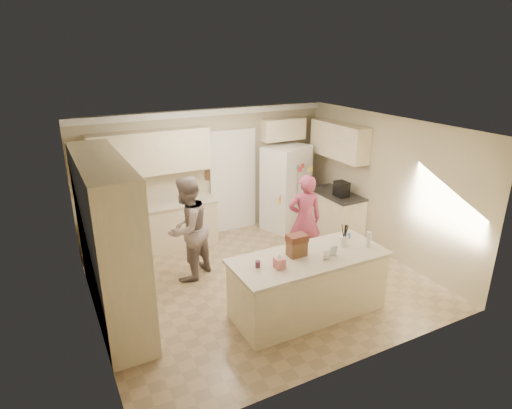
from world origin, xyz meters
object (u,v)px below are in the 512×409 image
utensil_crock (344,241)px  dollhouse_body (297,248)px  coffee_maker (341,189)px  teen_girl (305,220)px  tissue_box (279,263)px  island_base (308,286)px  teen_boy (187,229)px  refrigerator (286,188)px

utensil_crock → dollhouse_body: dollhouse_body is taller
coffee_maker → utensil_crock: bearing=-127.1°
teen_girl → tissue_box: bearing=64.4°
tissue_box → island_base: bearing=10.3°
teen_girl → teen_boy: bearing=5.7°
utensil_crock → teen_girl: 1.35m
coffee_maker → teen_girl: bearing=-156.6°
coffee_maker → teen_girl: size_ratio=0.18×
tissue_box → teen_boy: teen_boy is taller
teen_boy → dollhouse_body: bearing=87.3°
teen_girl → island_base: bearing=76.3°
refrigerator → island_base: bearing=-136.5°
teen_boy → tissue_box: bearing=74.5°
utensil_crock → refrigerator: bearing=75.7°
tissue_box → teen_boy: 2.01m
refrigerator → island_base: 3.28m
refrigerator → utensil_crock: refrigerator is taller
island_base → dollhouse_body: size_ratio=8.46×
island_base → utensil_crock: size_ratio=14.67×
utensil_crock → tissue_box: utensil_crock is taller
coffee_maker → tissue_box: size_ratio=2.14×
dollhouse_body → teen_boy: teen_boy is taller
coffee_maker → tissue_box: bearing=-142.4°
refrigerator → teen_boy: size_ratio=1.01×
refrigerator → teen_girl: size_ratio=1.08×
refrigerator → teen_boy: refrigerator is taller
island_base → utensil_crock: (0.65, 0.05, 0.56)m
teen_boy → utensil_crock: bearing=102.2°
tissue_box → utensil_crock: bearing=7.1°
island_base → tissue_box: tissue_box is taller
tissue_box → coffee_maker: bearing=37.6°
island_base → teen_boy: bearing=123.6°
refrigerator → tissue_box: 3.61m
refrigerator → teen_boy: (-2.58, -1.14, -0.01)m
refrigerator → island_base: size_ratio=0.82×
refrigerator → island_base: (-1.39, -2.94, -0.46)m
tissue_box → teen_boy: size_ratio=0.08×
refrigerator → utensil_crock: (-0.74, -2.89, 0.10)m
island_base → utensil_crock: 0.86m
refrigerator → teen_boy: bearing=-177.5°
island_base → dollhouse_body: (-0.15, 0.10, 0.60)m
utensil_crock → teen_girl: teen_girl is taller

